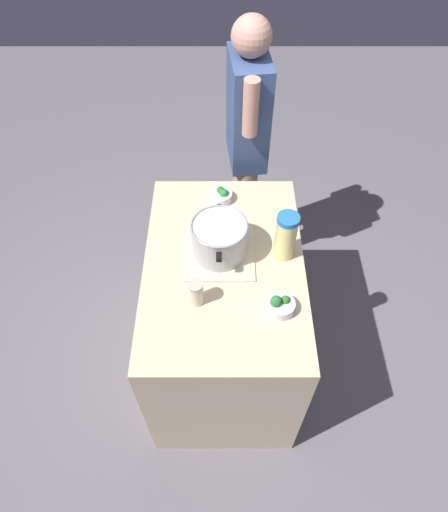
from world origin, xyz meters
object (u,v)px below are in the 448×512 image
Objects in this scene: broccoli_bowl_center at (222,195)px; person_cook at (246,148)px; broccoli_bowl_front at (280,305)px; mason_jar at (196,293)px; lemonade_pitcher at (286,236)px; cooking_pot at (219,238)px.

person_cook reaches higher than broccoli_bowl_center.
person_cook is (1.12, 0.11, -0.05)m from broccoli_bowl_front.
lemonade_pitcher is at bearing -56.32° from mason_jar.
broccoli_bowl_front is at bearing -159.55° from broccoli_bowl_center.
broccoli_bowl_center is at bearing 20.45° from broccoli_bowl_front.
broccoli_bowl_center is (0.37, 0.29, -0.10)m from lemonade_pitcher.
lemonade_pitcher is 0.84m from person_cook.
person_cook reaches higher than broccoli_bowl_front.
broccoli_bowl_center is at bearing 38.31° from lemonade_pitcher.
mason_jar is (-0.26, 0.40, -0.06)m from lemonade_pitcher.
broccoli_bowl_center is 0.47m from person_cook.
lemonade_pitcher is (-0.01, -0.30, 0.02)m from cooking_pot.
broccoli_bowl_front is (-0.31, 0.04, -0.09)m from lemonade_pitcher.
cooking_pot is at bearing 39.62° from broccoli_bowl_front.
cooking_pot is 2.63× the size of mason_jar.
cooking_pot reaches higher than mason_jar.
broccoli_bowl_front is (-0.32, -0.26, -0.07)m from cooking_pot.
cooking_pot is 0.37m from broccoli_bowl_center.
person_cook is (0.44, -0.14, -0.04)m from broccoli_bowl_center.
mason_jar is 0.36m from broccoli_bowl_front.
cooking_pot is 2.91× the size of broccoli_bowl_center.
cooking_pot is 0.42m from broccoli_bowl_front.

